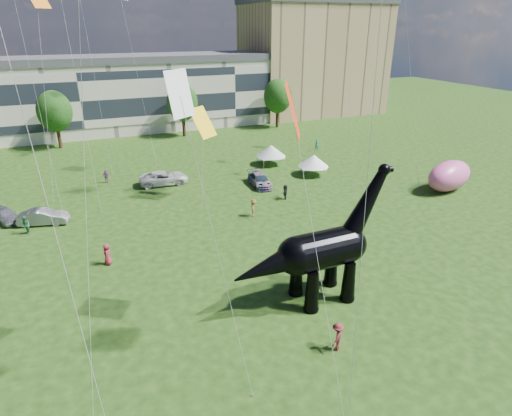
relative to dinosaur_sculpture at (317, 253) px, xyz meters
name	(u,v)px	position (x,y,z in m)	size (l,w,h in m)	color
ground	(269,331)	(-4.50, -1.98, -3.70)	(220.00, 220.00, 0.00)	#16330C
terrace_row	(80,99)	(-12.50, 60.02, 2.30)	(78.00, 11.00, 12.00)	beige
apartment_block	(312,60)	(35.50, 63.02, 7.30)	(28.00, 18.00, 22.00)	tan
tree_mid_left	(54,108)	(-16.50, 51.02, 2.60)	(5.20, 5.20, 9.44)	#382314
tree_mid_right	(182,100)	(3.50, 51.02, 2.60)	(5.20, 5.20, 9.44)	#382314
tree_far_right	(278,93)	(21.50, 51.02, 2.60)	(5.20, 5.20, 9.44)	#382314
dinosaur_sculpture	(317,253)	(0.00, 0.00, 0.00)	(11.93, 3.33, 9.79)	black
car_silver	(5,215)	(-21.67, 23.37, -2.98)	(1.70, 4.23, 1.44)	#A8A8AC
car_grey	(43,217)	(-18.15, 21.18, -2.93)	(1.62, 4.64, 1.53)	gray
car_white	(164,178)	(-4.92, 27.91, -2.88)	(2.72, 5.90, 1.64)	silver
car_dark	(260,180)	(5.67, 22.87, -2.98)	(2.01, 4.95, 1.44)	#595960
gazebo_near	(314,161)	(13.64, 23.84, -1.80)	(5.04, 5.04, 2.70)	white
gazebo_far	(271,151)	(10.49, 30.07, -1.73)	(4.52, 4.52, 2.80)	silver
inflatable_pink	(449,176)	(25.53, 12.88, -1.94)	(7.03, 3.51, 3.51)	pink
visitors	(163,225)	(-7.75, 14.56, -2.80)	(53.84, 40.02, 1.87)	#723475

